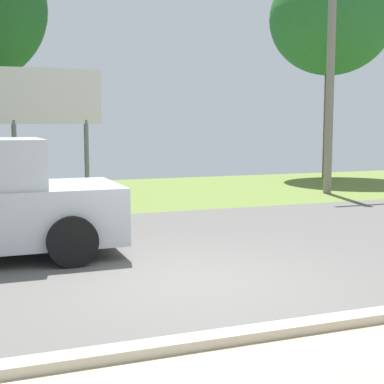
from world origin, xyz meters
TOP-DOWN VIEW (x-y plane):
  - ground_plane at (0.00, 2.95)m, footprint 40.00×22.00m
  - utility_pole at (7.15, 7.73)m, footprint 1.80×0.24m
  - roadside_billboard at (-0.99, 8.02)m, footprint 2.60×0.12m
  - tree_right_mid at (9.98, 11.94)m, footprint 4.66×4.66m

SIDE VIEW (x-z plane):
  - ground_plane at x=0.00m, z-range -0.15..0.05m
  - roadside_billboard at x=-0.99m, z-range 0.80..4.30m
  - utility_pole at x=7.15m, z-range 0.18..7.70m
  - tree_right_mid at x=9.98m, z-range 1.95..10.12m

